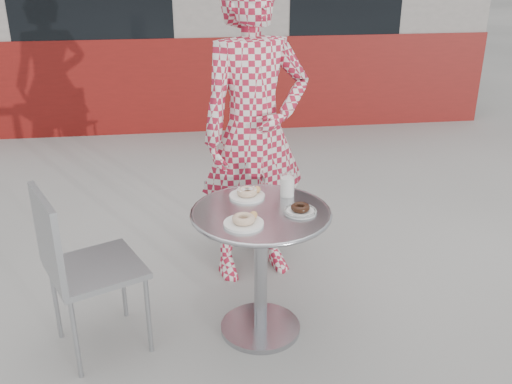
{
  "coord_description": "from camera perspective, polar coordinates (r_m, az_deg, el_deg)",
  "views": [
    {
      "loc": [
        -0.37,
        -2.45,
        1.86
      ],
      "look_at": [
        -0.03,
        0.08,
        0.76
      ],
      "focal_mm": 40.0,
      "sensor_mm": 36.0,
      "label": 1
    }
  ],
  "objects": [
    {
      "name": "chair_left",
      "position": [
        2.95,
        -15.58,
        -10.37
      ],
      "size": [
        0.55,
        0.55,
        0.87
      ],
      "rotation": [
        0.0,
        0.0,
        2.0
      ],
      "color": "#9C9EA3",
      "rests_on": "ground"
    },
    {
      "name": "bistro_table",
      "position": [
        2.82,
        0.48,
        -5.03
      ],
      "size": [
        0.69,
        0.69,
        0.69
      ],
      "rotation": [
        0.0,
        0.0,
        0.21
      ],
      "color": "#B4B4B9",
      "rests_on": "ground"
    },
    {
      "name": "plate_near",
      "position": [
        2.6,
        -1.19,
        -2.91
      ],
      "size": [
        0.18,
        0.18,
        0.05
      ],
      "rotation": [
        0.0,
        0.0,
        0.24
      ],
      "color": "white",
      "rests_on": "bistro_table"
    },
    {
      "name": "plate_far",
      "position": [
        2.89,
        -0.85,
        -0.15
      ],
      "size": [
        0.18,
        0.18,
        0.05
      ],
      "rotation": [
        0.0,
        0.0,
        0.03
      ],
      "color": "white",
      "rests_on": "bistro_table"
    },
    {
      "name": "seated_person",
      "position": [
        3.25,
        -0.12,
        5.89
      ],
      "size": [
        0.73,
        0.57,
        1.77
      ],
      "primitive_type": "imported",
      "rotation": [
        0.0,
        0.0,
        0.24
      ],
      "color": "#A41932",
      "rests_on": "ground"
    },
    {
      "name": "plate_checker",
      "position": [
        2.73,
        4.44,
        -1.8
      ],
      "size": [
        0.16,
        0.16,
        0.04
      ],
      "rotation": [
        0.0,
        0.0,
        -0.32
      ],
      "color": "white",
      "rests_on": "bistro_table"
    },
    {
      "name": "milk_cup",
      "position": [
        2.89,
        3.14,
        0.63
      ],
      "size": [
        0.08,
        0.08,
        0.12
      ],
      "rotation": [
        0.0,
        0.0,
        -0.02
      ],
      "color": "white",
      "rests_on": "bistro_table"
    },
    {
      "name": "chair_far",
      "position": [
        3.76,
        -1.34,
        -2.04
      ],
      "size": [
        0.48,
        0.48,
        0.82
      ],
      "rotation": [
        0.0,
        0.0,
        3.41
      ],
      "color": "#9C9EA3",
      "rests_on": "ground"
    },
    {
      "name": "ground",
      "position": [
        3.1,
        0.76,
        -13.64
      ],
      "size": [
        60.0,
        60.0,
        0.0
      ],
      "primitive_type": "plane",
      "color": "#AAA7A1",
      "rests_on": "ground"
    }
  ]
}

